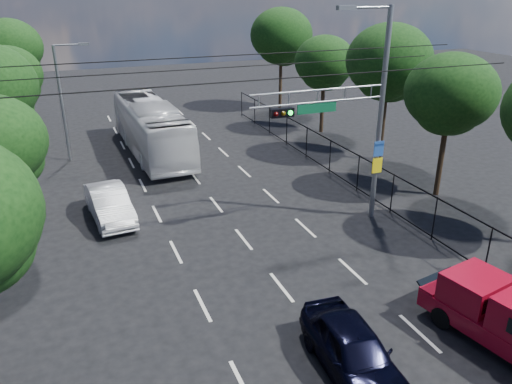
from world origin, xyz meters
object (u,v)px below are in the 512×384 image
red_pickup (511,318)px  white_van (109,204)px  navy_hatchback (353,351)px  white_bus (151,128)px  signal_mast (358,110)px

red_pickup → white_van: size_ratio=1.20×
navy_hatchback → white_bus: bearing=97.8°
signal_mast → navy_hatchback: signal_mast is taller
red_pickup → white_van: 17.05m
red_pickup → navy_hatchback: size_ratio=1.25×
signal_mast → white_bus: 15.56m
navy_hatchback → white_van: size_ratio=0.96×
navy_hatchback → white_van: bearing=116.0°
red_pickup → white_van: red_pickup is taller
navy_hatchback → red_pickup: bearing=-4.7°
navy_hatchback → white_bus: 22.37m
red_pickup → navy_hatchback: 5.01m
white_bus → white_van: 10.13m
white_bus → white_van: bearing=-113.9°
signal_mast → navy_hatchback: 11.07m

